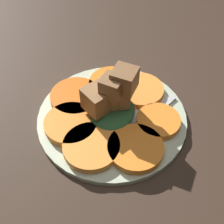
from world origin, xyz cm
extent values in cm
cube|color=#38281E|center=(0.00, 0.00, 1.00)|extent=(120.00, 120.00, 2.00)
cylinder|color=beige|center=(0.00, 0.00, 2.50)|extent=(26.74, 26.74, 1.00)
cylinder|color=white|center=(0.00, 0.00, 2.55)|extent=(21.39, 21.39, 1.00)
cylinder|color=#D45F13|center=(1.44, 7.78, 3.73)|extent=(9.45, 9.45, 1.27)
cylinder|color=orange|center=(-4.74, 5.85, 3.73)|extent=(9.22, 9.22, 1.27)
cylinder|color=orange|center=(-7.88, 0.62, 3.73)|extent=(9.41, 9.41, 1.27)
cylinder|color=orange|center=(-5.62, -6.20, 3.73)|extent=(9.24, 9.24, 1.27)
cylinder|color=orange|center=(1.15, -8.18, 3.73)|extent=(7.67, 7.67, 1.27)
cylinder|color=orange|center=(7.33, -3.03, 3.73)|extent=(8.77, 8.77, 1.27)
cylinder|color=orange|center=(7.11, 2.68, 3.73)|extent=(8.87, 8.87, 1.27)
ellipsoid|color=#2D6033|center=(0.00, 0.00, 4.20)|extent=(8.84, 7.96, 2.21)
cube|color=olive|center=(1.95, -0.20, 7.32)|extent=(4.95, 4.95, 4.02)
cube|color=olive|center=(-0.92, 2.23, 7.46)|extent=(5.86, 5.86, 4.30)
cube|color=#9E754C|center=(1.48, -0.27, 7.57)|extent=(6.17, 6.17, 4.53)
cube|color=brown|center=(0.09, 0.12, 10.42)|extent=(3.70, 3.70, 3.41)
cube|color=brown|center=(1.57, -1.56, 11.06)|extent=(4.01, 4.01, 3.83)
cube|color=silver|center=(2.99, -7.10, 3.30)|extent=(11.14, 5.43, 0.40)
cube|color=silver|center=(-3.03, -4.63, 3.30)|extent=(2.18, 2.67, 0.40)
cube|color=silver|center=(-6.17, -4.42, 3.30)|extent=(4.34, 2.02, 0.40)
cube|color=silver|center=(-5.92, -3.80, 3.30)|extent=(4.34, 2.02, 0.40)
cube|color=silver|center=(-5.66, -3.19, 3.30)|extent=(4.34, 2.02, 0.40)
cube|color=silver|center=(-5.41, -2.57, 3.30)|extent=(4.34, 2.02, 0.40)
camera|label=1|loc=(-33.82, -12.73, 45.68)|focal=50.00mm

